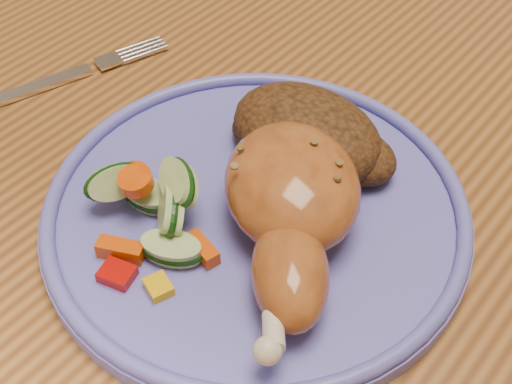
# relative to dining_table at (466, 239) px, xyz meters

# --- Properties ---
(dining_table) EXTENTS (0.90, 1.40, 0.75)m
(dining_table) POSITION_rel_dining_table_xyz_m (0.00, 0.00, 0.00)
(dining_table) COLOR brown
(dining_table) RESTS_ON ground
(plate) EXTENTS (0.27, 0.27, 0.01)m
(plate) POSITION_rel_dining_table_xyz_m (-0.09, -0.15, 0.09)
(plate) COLOR #5857B8
(plate) RESTS_ON dining_table
(plate_rim) EXTENTS (0.27, 0.27, 0.01)m
(plate_rim) POSITION_rel_dining_table_xyz_m (-0.09, -0.15, 0.10)
(plate_rim) COLOR #5857B8
(plate_rim) RESTS_ON plate
(chicken_leg) EXTENTS (0.14, 0.17, 0.05)m
(chicken_leg) POSITION_rel_dining_table_xyz_m (-0.07, -0.15, 0.12)
(chicken_leg) COLOR #A95923
(chicken_leg) RESTS_ON plate
(rice_pilaf) EXTENTS (0.12, 0.08, 0.05)m
(rice_pilaf) POSITION_rel_dining_table_xyz_m (-0.10, -0.09, 0.11)
(rice_pilaf) COLOR #4A2B12
(rice_pilaf) RESTS_ON plate
(vegetable_pile) EXTENTS (0.10, 0.10, 0.05)m
(vegetable_pile) POSITION_rel_dining_table_xyz_m (-0.14, -0.19, 0.11)
(vegetable_pile) COLOR #A50A05
(vegetable_pile) RESTS_ON plate
(fork) EXTENTS (0.06, 0.15, 0.00)m
(fork) POSITION_rel_dining_table_xyz_m (-0.31, -0.13, 0.09)
(fork) COLOR silver
(fork) RESTS_ON dining_table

